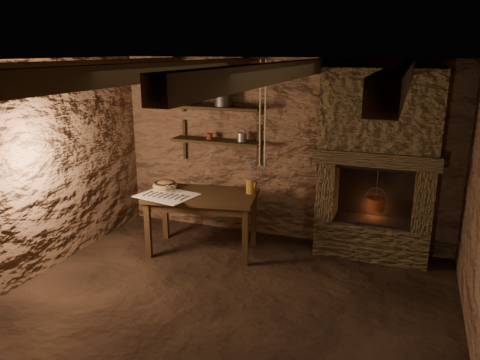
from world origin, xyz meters
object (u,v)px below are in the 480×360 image
at_px(work_table, 202,220).
at_px(stoneware_jug, 251,179).
at_px(iron_stockpot, 223,100).
at_px(red_pot, 376,203).
at_px(wooden_bowl, 165,185).

relative_size(work_table, stoneware_jug, 3.45).
bearing_deg(stoneware_jug, iron_stockpot, 164.90).
xyz_separation_m(stoneware_jug, red_pot, (1.48, 0.33, -0.24)).
height_order(wooden_bowl, red_pot, red_pot).
distance_m(wooden_bowl, iron_stockpot, 1.35).
distance_m(stoneware_jug, red_pot, 1.53).
relative_size(stoneware_jug, iron_stockpot, 1.77).
xyz_separation_m(work_table, iron_stockpot, (0.02, 0.68, 1.45)).
height_order(stoneware_jug, red_pot, stoneware_jug).
height_order(work_table, iron_stockpot, iron_stockpot).
xyz_separation_m(work_table, red_pot, (2.05, 0.56, 0.29)).
bearing_deg(work_table, wooden_bowl, 165.81).
distance_m(work_table, wooden_bowl, 0.67).
bearing_deg(iron_stockpot, work_table, -91.46).
relative_size(wooden_bowl, iron_stockpot, 1.33).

